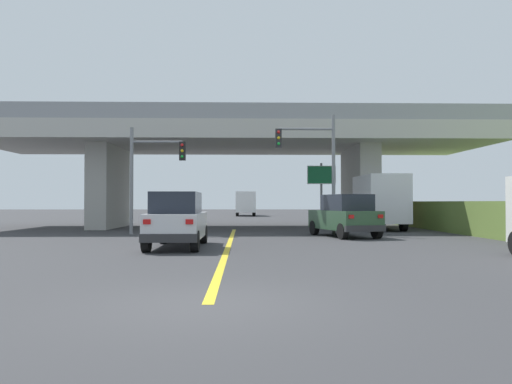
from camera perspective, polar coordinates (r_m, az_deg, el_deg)
The scene contains 10 objects.
ground at distance 32.79m, azimuth -2.41°, elevation -4.05°, with size 160.00×160.00×0.00m, color #353538.
overpass_bridge at distance 32.94m, azimuth -2.40°, elevation 5.04°, with size 32.10×10.05×7.21m.
lane_divider_stripe at distance 19.30m, azimuth -3.13°, elevation -6.08°, with size 0.20×22.12×0.01m, color yellow.
suv_lead at distance 18.50m, azimuth -8.93°, elevation -3.15°, with size 1.87×4.68×2.02m.
suv_crossing at distance 24.33m, azimuth 10.06°, elevation -2.66°, with size 2.96×4.74×2.02m.
box_truck at distance 31.21m, azimuth 13.62°, elevation -1.09°, with size 2.33×6.60×3.23m.
traffic_signal_nearside at distance 26.11m, azimuth 6.71°, elevation 3.77°, with size 3.10×0.36×6.18m.
traffic_signal_farside at distance 26.47m, azimuth -11.97°, elevation 2.79°, with size 2.87×0.36×5.52m.
highway_sign at distance 31.40m, azimuth 7.45°, elevation 1.32°, with size 1.78×0.17×4.08m.
semi_truck_distant at distance 60.47m, azimuth -1.18°, elevation -1.26°, with size 2.33×6.63×2.88m.
Camera 1 is at (0.58, -8.16, 1.67)m, focal length 35.20 mm.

